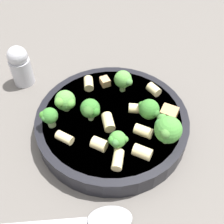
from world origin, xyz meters
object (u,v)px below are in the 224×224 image
object	(u,v)px
broccoli_floret_2	(65,101)
broccoli_floret_3	(90,109)
broccoli_floret_6	(124,80)
rigatoni_4	(65,138)
rigatoni_6	(118,160)
rigatoni_5	(97,144)
rigatoni_7	(143,131)
rigatoni_1	(154,90)
spoon	(91,221)
pasta_bowl	(112,122)
chicken_chunk_0	(105,82)
broccoli_floret_1	(117,140)
broccoli_floret_0	(167,129)
pepper_shaker	(20,66)
broccoli_floret_5	(49,116)
rigatoni_0	(89,84)
rigatoni_2	(142,152)
rigatoni_8	(136,108)
broccoli_floret_4	(149,109)
rigatoni_3	(111,123)

from	to	relation	value
broccoli_floret_2	broccoli_floret_3	distance (m)	0.05
broccoli_floret_6	rigatoni_4	xyz separation A→B (m)	(0.06, 0.13, -0.02)
rigatoni_4	rigatoni_6	xyz separation A→B (m)	(-0.09, 0.01, 0.00)
rigatoni_5	rigatoni_7	distance (m)	0.07
broccoli_floret_3	rigatoni_1	xyz separation A→B (m)	(-0.08, -0.09, -0.02)
rigatoni_1	spoon	xyz separation A→B (m)	(0.03, 0.23, -0.04)
rigatoni_7	spoon	size ratio (longest dim) A/B	0.15
pasta_bowl	rigatoni_1	size ratio (longest dim) A/B	10.91
broccoli_floret_2	rigatoni_5	world-z (taller)	broccoli_floret_2
chicken_chunk_0	rigatoni_5	bearing A→B (deg)	103.29
broccoli_floret_1	rigatoni_7	size ratio (longest dim) A/B	1.24
broccoli_floret_0	broccoli_floret_6	world-z (taller)	broccoli_floret_0
rigatoni_4	pepper_shaker	world-z (taller)	pepper_shaker
broccoli_floret_5	rigatoni_4	world-z (taller)	broccoli_floret_5
pasta_bowl	chicken_chunk_0	world-z (taller)	chicken_chunk_0
rigatoni_0	rigatoni_1	bearing A→B (deg)	-170.94
rigatoni_0	rigatoni_2	xyz separation A→B (m)	(-0.12, 0.11, 0.00)
broccoli_floret_2	rigatoni_1	xyz separation A→B (m)	(-0.13, -0.08, -0.01)
pepper_shaker	spoon	xyz separation A→B (m)	(-0.22, 0.22, -0.04)
chicken_chunk_0	rigatoni_8	bearing A→B (deg)	144.40
broccoli_floret_1	rigatoni_6	bearing A→B (deg)	108.26
broccoli_floret_0	rigatoni_7	bearing A→B (deg)	-5.34
broccoli_floret_0	chicken_chunk_0	xyz separation A→B (m)	(0.12, -0.09, -0.02)
pasta_bowl	broccoli_floret_2	distance (m)	0.08
rigatoni_4	broccoli_floret_3	bearing A→B (deg)	-115.25
rigatoni_0	pepper_shaker	world-z (taller)	pepper_shaker
rigatoni_7	chicken_chunk_0	distance (m)	0.13
broccoli_floret_4	broccoli_floret_6	world-z (taller)	broccoli_floret_6
rigatoni_1	chicken_chunk_0	size ratio (longest dim) A/B	1.28
broccoli_floret_3	broccoli_floret_4	distance (m)	0.09
broccoli_floret_4	spoon	size ratio (longest dim) A/B	0.20
rigatoni_4	rigatoni_6	size ratio (longest dim) A/B	0.89
broccoli_floret_4	rigatoni_2	world-z (taller)	broccoli_floret_4
rigatoni_8	rigatoni_5	bearing A→B (deg)	66.72
pasta_bowl	rigatoni_1	bearing A→B (deg)	-126.44
broccoli_floret_2	rigatoni_1	distance (m)	0.15
broccoli_floret_1	rigatoni_1	distance (m)	0.13
rigatoni_7	rigatoni_6	bearing A→B (deg)	68.52
broccoli_floret_1	pepper_shaker	bearing A→B (deg)	-28.63
chicken_chunk_0	rigatoni_0	bearing A→B (deg)	30.27
rigatoni_4	rigatoni_5	world-z (taller)	rigatoni_5
rigatoni_4	rigatoni_7	xyz separation A→B (m)	(-0.11, -0.04, 0.00)
broccoli_floret_4	rigatoni_5	xyz separation A→B (m)	(0.06, 0.08, -0.01)
pasta_bowl	broccoli_floret_0	bearing A→B (deg)	164.40
broccoli_floret_4	rigatoni_6	world-z (taller)	broccoli_floret_4
broccoli_floret_2	rigatoni_3	xyz separation A→B (m)	(-0.08, 0.01, -0.01)
broccoli_floret_3	rigatoni_4	world-z (taller)	broccoli_floret_3
rigatoni_5	broccoli_floret_6	bearing A→B (deg)	-92.48
broccoli_floret_1	pepper_shaker	distance (m)	0.26
rigatoni_4	rigatoni_6	distance (m)	0.09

